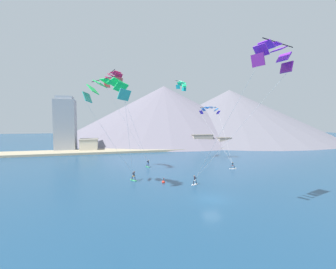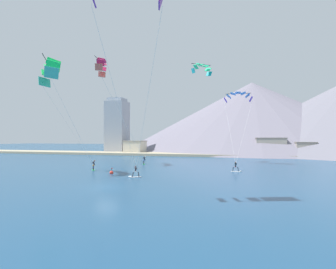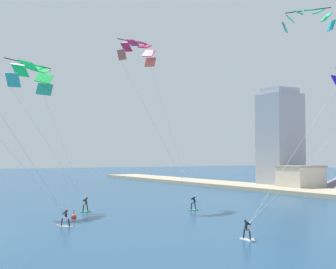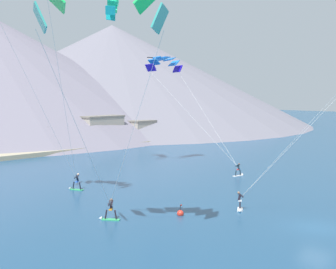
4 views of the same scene
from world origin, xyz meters
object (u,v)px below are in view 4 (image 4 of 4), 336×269
object	(u,v)px
parafoil_kite_distant_high_outer	(112,6)
race_marker_buoy	(180,213)
kitesurfer_near_lead	(240,205)
kitesurfer_near_trail	(108,213)
kitesurfer_far_left	(239,172)
parafoil_kite_far_left	(165,63)
kitesurfer_mid_center	(75,184)

from	to	relation	value
parafoil_kite_distant_high_outer	race_marker_buoy	distance (m)	32.22
kitesurfer_near_lead	kitesurfer_near_trail	bearing A→B (deg)	149.44
race_marker_buoy	kitesurfer_far_left	bearing A→B (deg)	21.68
kitesurfer_far_left	parafoil_kite_far_left	xyz separation A→B (m)	(0.18, 13.00, 13.68)
kitesurfer_near_lead	race_marker_buoy	world-z (taller)	kitesurfer_near_lead
kitesurfer_near_lead	kitesurfer_far_left	size ratio (longest dim) A/B	0.95
kitesurfer_mid_center	parafoil_kite_distant_high_outer	distance (m)	24.40
kitesurfer_far_left	parafoil_kite_distant_high_outer	size ratio (longest dim) A/B	0.36
race_marker_buoy	kitesurfer_mid_center	bearing A→B (deg)	90.95
kitesurfer_near_lead	kitesurfer_near_trail	world-z (taller)	kitesurfer_near_trail
kitesurfer_far_left	kitesurfer_near_trail	bearing A→B (deg)	-170.02
kitesurfer_near_lead	kitesurfer_far_left	distance (m)	16.81
kitesurfer_near_lead	parafoil_kite_distant_high_outer	xyz separation A→B (m)	(6.03, 24.57, 20.61)
parafoil_kite_far_left	race_marker_buoy	size ratio (longest dim) A/B	13.48
kitesurfer_near_trail	kitesurfer_far_left	distance (m)	23.72
kitesurfer_mid_center	race_marker_buoy	bearing A→B (deg)	-89.05
kitesurfer_mid_center	kitesurfer_far_left	bearing A→B (deg)	-21.76
kitesurfer_far_left	race_marker_buoy	world-z (taller)	kitesurfer_far_left
kitesurfer_mid_center	kitesurfer_near_trail	bearing A→B (deg)	-112.37
kitesurfer_near_lead	parafoil_kite_far_left	bearing A→B (deg)	58.91
kitesurfer_near_trail	race_marker_buoy	bearing A→B (deg)	-32.60
kitesurfer_far_left	parafoil_kite_distant_high_outer	xyz separation A→B (m)	(-7.58, 14.70, 20.61)
kitesurfer_far_left	race_marker_buoy	size ratio (longest dim) A/B	1.74
kitesurfer_mid_center	race_marker_buoy	xyz separation A→B (m)	(0.24, -14.73, -0.40)
parafoil_kite_distant_high_outer	kitesurfer_near_trail	bearing A→B (deg)	-129.99
kitesurfer_near_trail	kitesurfer_mid_center	distance (m)	12.48
kitesurfer_near_lead	race_marker_buoy	bearing A→B (deg)	151.67
kitesurfer_near_lead	kitesurfer_mid_center	xyz separation A→B (m)	(-5.00, 17.30, 0.10)
kitesurfer_near_trail	kitesurfer_far_left	world-z (taller)	kitesurfer_near_trail
parafoil_kite_distant_high_outer	race_marker_buoy	xyz separation A→B (m)	(-10.79, -22.00, -20.92)
kitesurfer_mid_center	kitesurfer_near_lead	bearing A→B (deg)	-73.88
kitesurfer_far_left	parafoil_kite_far_left	bearing A→B (deg)	89.21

